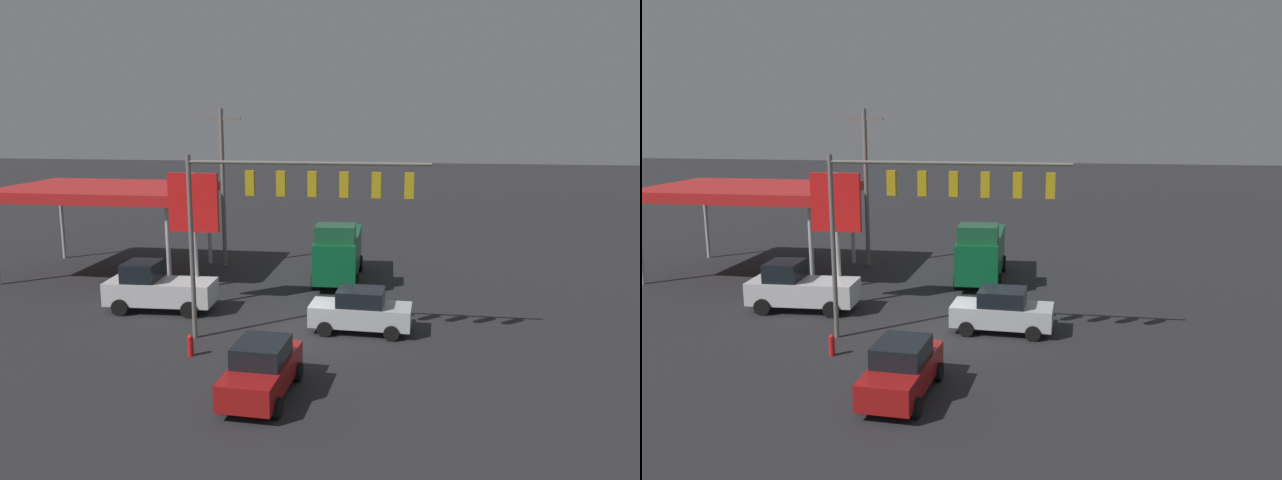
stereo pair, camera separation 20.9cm
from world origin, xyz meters
The scene contains 10 objects.
ground_plane centered at (0.00, 0.00, 0.00)m, with size 200.00×200.00×0.00m, color #262628.
traffic_signal_assembly centered at (0.64, 1.46, 6.14)m, with size 9.82×0.43×7.80m.
utility_pole centered at (7.46, -11.17, 5.15)m, with size 2.40×0.26×9.74m.
gas_station_canopy centered at (13.67, -8.41, 4.93)m, with size 11.31×7.99×5.28m.
price_sign centered at (6.35, -2.93, 4.86)m, with size 2.48×0.27×6.63m.
delivery_truck centered at (-0.02, -8.78, 1.69)m, with size 2.78×6.89×3.58m.
sedan_waiting centered at (-2.05, -0.36, 0.95)m, with size 4.46×2.19×1.93m.
sedan_far centered at (0.68, 6.52, 0.95)m, with size 2.23×4.48×1.93m.
pickup_parked centered at (7.96, -1.92, 1.11)m, with size 5.29×2.45×2.40m.
fire_hydrant centered at (4.33, 3.49, 0.44)m, with size 0.24×0.24×0.88m.
Camera 2 is at (-4.46, 25.69, 9.36)m, focal length 35.00 mm.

